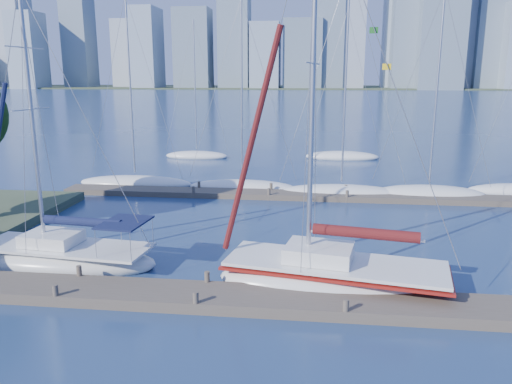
# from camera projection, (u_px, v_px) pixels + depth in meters

# --- Properties ---
(ground) EXTENTS (700.00, 700.00, 0.00)m
(ground) POSITION_uv_depth(u_px,v_px,m) (202.00, 302.00, 17.80)
(ground) COLOR navy
(ground) RESTS_ON ground
(near_dock) EXTENTS (26.00, 2.00, 0.40)m
(near_dock) POSITION_uv_depth(u_px,v_px,m) (202.00, 297.00, 17.76)
(near_dock) COLOR brown
(near_dock) RESTS_ON ground
(far_dock) EXTENTS (30.00, 1.80, 0.36)m
(far_dock) POSITION_uv_depth(u_px,v_px,m) (285.00, 195.00, 33.01)
(far_dock) COLOR brown
(far_dock) RESTS_ON ground
(far_shore) EXTENTS (800.00, 100.00, 1.50)m
(far_shore) POSITION_uv_depth(u_px,v_px,m) (310.00, 88.00, 327.25)
(far_shore) COLOR #38472D
(far_shore) RESTS_ON ground
(sailboat_navy) EXTENTS (8.09, 3.36, 11.77)m
(sailboat_navy) POSITION_uv_depth(u_px,v_px,m) (64.00, 245.00, 20.97)
(sailboat_navy) COLOR white
(sailboat_navy) RESTS_ON ground
(sailboat_maroon) EXTENTS (9.21, 4.42, 14.89)m
(sailboat_maroon) POSITION_uv_depth(u_px,v_px,m) (335.00, 259.00, 18.79)
(sailboat_maroon) COLOR white
(sailboat_maroon) RESTS_ON ground
(bg_boat_0) EXTENTS (8.67, 5.07, 13.59)m
(bg_boat_0) POSITION_uv_depth(u_px,v_px,m) (136.00, 182.00, 36.49)
(bg_boat_0) COLOR white
(bg_boat_0) RESTS_ON ground
(bg_boat_1) EXTENTS (7.64, 2.28, 13.13)m
(bg_boat_1) POSITION_uv_depth(u_px,v_px,m) (242.00, 186.00, 35.17)
(bg_boat_1) COLOR white
(bg_boat_1) RESTS_ON ground
(bg_boat_3) EXTENTS (8.35, 2.33, 14.75)m
(bg_boat_3) POSITION_uv_depth(u_px,v_px,m) (341.00, 192.00, 33.51)
(bg_boat_3) COLOR white
(bg_boat_3) RESTS_ON ground
(bg_boat_4) EXTENTS (7.74, 4.13, 13.44)m
(bg_boat_4) POSITION_uv_depth(u_px,v_px,m) (429.00, 193.00, 33.00)
(bg_boat_4) COLOR white
(bg_boat_4) RESTS_ON ground
(bg_boat_6) EXTENTS (6.21, 2.09, 13.23)m
(bg_boat_6) POSITION_uv_depth(u_px,v_px,m) (197.00, 155.00, 48.92)
(bg_boat_6) COLOR white
(bg_boat_6) RESTS_ON ground
(bg_boat_7) EXTENTS (7.08, 2.29, 14.13)m
(bg_boat_7) POSITION_uv_depth(u_px,v_px,m) (342.00, 156.00, 48.31)
(bg_boat_7) COLOR white
(bg_boat_7) RESTS_ON ground
(skyline) EXTENTS (502.44, 51.31, 122.81)m
(skyline) POSITION_uv_depth(u_px,v_px,m) (356.00, 24.00, 287.02)
(skyline) COLOR gray
(skyline) RESTS_ON ground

